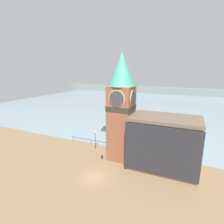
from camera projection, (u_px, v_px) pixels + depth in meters
ground_plane at (94, 177)px, 28.50m from camera, size 160.00×160.00×0.00m
water at (162, 104)px, 91.96m from camera, size 160.00×120.00×0.00m
far_shoreline at (171, 91)px, 126.89m from camera, size 180.00×3.00×5.00m
pier_railing at (91, 140)px, 41.13m from camera, size 11.10×0.08×1.09m
clock_tower at (121, 105)px, 32.55m from camera, size 5.02×5.02×20.27m
pier_building at (164, 143)px, 30.37m from camera, size 11.73×7.31×9.40m
boat_near at (110, 130)px, 50.07m from camera, size 5.37×1.69×1.33m
mooring_bollard_near at (102, 157)px, 34.38m from camera, size 0.32×0.32×0.82m
lamp_post at (95, 137)px, 38.49m from camera, size 0.32×0.32×4.05m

